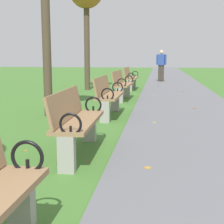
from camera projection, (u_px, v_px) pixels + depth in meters
paved_walkway at (173, 84)px, 16.34m from camera, size 2.68×44.00×0.02m
park_bench_3 at (76, 120)px, 4.60m from camera, size 0.50×1.61×0.90m
park_bench_4 at (108, 95)px, 7.52m from camera, size 0.49×1.61×0.90m
park_bench_5 at (122, 84)px, 10.36m from camera, size 0.55×1.62×0.90m
park_bench_6 at (130, 78)px, 13.42m from camera, size 0.52×1.61×0.90m
pedestrian_walking at (161, 64)px, 17.40m from camera, size 0.52×0.28×1.62m
scattered_leaves at (122, 119)px, 7.25m from camera, size 4.68×18.54×0.02m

